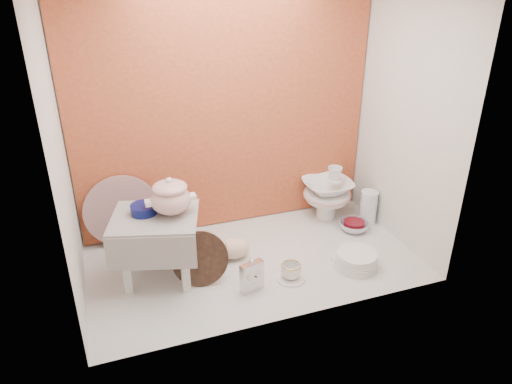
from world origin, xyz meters
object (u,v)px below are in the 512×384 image
floral_platter (122,211)px  porcelain_tower (327,193)px  mantel_clock (252,275)px  blue_white_vase (164,231)px  plush_pig (234,248)px  gold_rim_teacup (291,271)px  dinner_plate_stack (356,260)px  step_stool (158,248)px  crystal_bowl (354,226)px  soup_tureen (170,196)px

floral_platter → porcelain_tower: 1.28m
mantel_clock → porcelain_tower: bearing=22.4°
floral_platter → blue_white_vase: size_ratio=1.66×
blue_white_vase → floral_platter: bearing=143.5°
plush_pig → gold_rim_teacup: size_ratio=2.05×
blue_white_vase → gold_rim_teacup: blue_white_vase is taller
dinner_plate_stack → porcelain_tower: 0.59m
floral_platter → dinner_plate_stack: bearing=-30.0°
step_stool → blue_white_vase: step_stool is taller
floral_platter → plush_pig: bearing=-33.2°
mantel_clock → porcelain_tower: size_ratio=0.51×
crystal_bowl → porcelain_tower: (-0.09, 0.22, 0.15)m
floral_platter → dinner_plate_stack: 1.36m
mantel_clock → crystal_bowl: size_ratio=1.00×
blue_white_vase → plush_pig: blue_white_vase is taller
mantel_clock → soup_tureen: bearing=125.7°
gold_rim_teacup → porcelain_tower: 0.75m
soup_tureen → gold_rim_teacup: bearing=-23.6°
floral_platter → gold_rim_teacup: 1.04m
floral_platter → gold_rim_teacup: (0.78, -0.66, -0.16)m
mantel_clock → crystal_bowl: (0.80, 0.36, -0.06)m
step_stool → soup_tureen: 0.30m
soup_tureen → porcelain_tower: 1.13m
dinner_plate_stack → porcelain_tower: bearing=79.5°
mantel_clock → porcelain_tower: (0.71, 0.57, 0.09)m
step_stool → floral_platter: floral_platter is taller
mantel_clock → plush_pig: size_ratio=0.82×
gold_rim_teacup → porcelain_tower: porcelain_tower is taller
crystal_bowl → porcelain_tower: porcelain_tower is taller
blue_white_vase → mantel_clock: bearing=-56.0°
step_stool → porcelain_tower: 1.17m
dinner_plate_stack → floral_platter: bearing=150.0°
mantel_clock → gold_rim_teacup: 0.23m
floral_platter → mantel_clock: 0.89m
soup_tureen → mantel_clock: size_ratio=1.33×
step_stool → soup_tureen: soup_tureen is taller
blue_white_vase → mantel_clock: size_ratio=1.43×
step_stool → porcelain_tower: bearing=31.1°
gold_rim_teacup → dinner_plate_stack: bearing=-2.1°
plush_pig → crystal_bowl: 0.80m
plush_pig → crystal_bowl: bearing=12.8°
floral_platter → gold_rim_teacup: size_ratio=4.00×
floral_platter → porcelain_tower: bearing=-4.6°
soup_tureen → mantel_clock: bearing=-37.8°
step_stool → crystal_bowl: (1.22, 0.09, -0.16)m
soup_tureen → gold_rim_teacup: soup_tureen is taller
plush_pig → crystal_bowl: (0.79, 0.05, -0.04)m
floral_platter → porcelain_tower: (1.27, -0.10, -0.04)m
dinner_plate_stack → porcelain_tower: (0.11, 0.57, 0.13)m
plush_pig → dinner_plate_stack: (0.60, -0.30, -0.02)m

